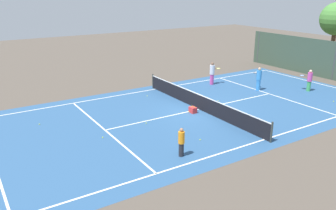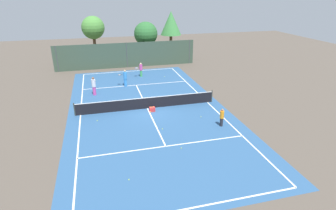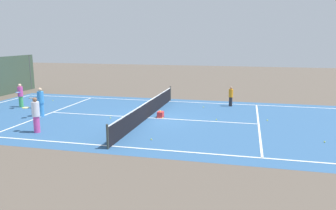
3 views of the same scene
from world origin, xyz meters
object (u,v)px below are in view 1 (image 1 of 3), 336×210
at_px(player_0, 259,79).
at_px(tennis_ball_6, 39,124).
at_px(tennis_ball_0, 200,140).
at_px(tennis_ball_4, 146,123).
at_px(player_2, 212,73).
at_px(ball_crate, 193,110).
at_px(tennis_ball_1, 189,112).
at_px(player_1, 181,142).
at_px(tennis_ball_3, 218,101).
at_px(tennis_ball_2, 147,96).
at_px(player_3, 309,80).
at_px(tennis_ball_7, 334,101).
at_px(tennis_ball_5, 103,137).

relative_size(player_0, tennis_ball_6, 26.65).
bearing_deg(tennis_ball_0, tennis_ball_4, -160.68).
bearing_deg(player_2, tennis_ball_4, -61.49).
xyz_separation_m(ball_crate, tennis_ball_1, (-0.18, -0.18, -0.15)).
bearing_deg(player_1, tennis_ball_3, 128.64).
bearing_deg(tennis_ball_3, tennis_ball_0, -47.88).
relative_size(player_1, tennis_ball_2, 21.00).
height_order(player_1, tennis_ball_6, player_1).
bearing_deg(ball_crate, tennis_ball_2, -170.63).
bearing_deg(player_3, tennis_ball_7, -16.68).
bearing_deg(tennis_ball_1, tennis_ball_3, 104.22).
distance_m(tennis_ball_2, tennis_ball_7, 12.82).
bearing_deg(tennis_ball_1, tennis_ball_0, -27.62).
height_order(tennis_ball_0, tennis_ball_4, same).
bearing_deg(tennis_ball_1, player_3, 84.81).
distance_m(player_3, ball_crate, 10.21).
bearing_deg(player_2, tennis_ball_7, 27.43).
height_order(player_0, tennis_ball_4, player_0).
height_order(tennis_ball_0, tennis_ball_2, same).
xyz_separation_m(player_3, tennis_ball_3, (-1.70, -7.34, -0.80)).
xyz_separation_m(ball_crate, tennis_ball_3, (-0.94, 2.82, -0.15)).
bearing_deg(tennis_ball_2, tennis_ball_3, 45.11).
relative_size(player_1, tennis_ball_6, 21.00).
bearing_deg(tennis_ball_7, player_2, -152.57).
height_order(player_1, tennis_ball_2, player_1).
xyz_separation_m(player_1, player_3, (-3.68, 14.08, 0.13)).
distance_m(player_1, tennis_ball_2, 9.50).
distance_m(player_3, tennis_ball_7, 2.85).
xyz_separation_m(player_3, tennis_ball_1, (-0.94, -10.35, -0.80)).
relative_size(tennis_ball_2, tennis_ball_3, 1.00).
bearing_deg(tennis_ball_0, tennis_ball_6, -135.64).
bearing_deg(tennis_ball_0, player_3, 102.71).
relative_size(player_0, tennis_ball_5, 26.65).
relative_size(ball_crate, tennis_ball_3, 7.03).
xyz_separation_m(player_1, ball_crate, (-4.44, 3.91, -0.53)).
bearing_deg(tennis_ball_4, tennis_ball_0, 19.32).
distance_m(player_1, tennis_ball_3, 8.65).
relative_size(player_2, tennis_ball_3, 27.16).
relative_size(player_2, tennis_ball_5, 27.16).
height_order(player_2, tennis_ball_7, player_2).
height_order(tennis_ball_2, tennis_ball_7, same).
height_order(player_1, player_2, player_2).
distance_m(player_0, tennis_ball_1, 7.46).
distance_m(tennis_ball_1, tennis_ball_5, 6.07).
relative_size(tennis_ball_4, tennis_ball_5, 1.00).
distance_m(tennis_ball_1, tennis_ball_2, 4.35).
bearing_deg(player_2, ball_crate, -48.80).
relative_size(ball_crate, tennis_ball_6, 7.03).
relative_size(player_2, ball_crate, 3.86).
xyz_separation_m(tennis_ball_4, tennis_ball_7, (3.31, 12.72, 0.00)).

